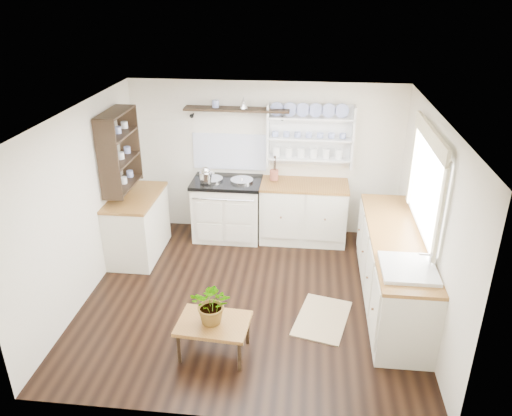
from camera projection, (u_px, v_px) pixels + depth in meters
The scene contains 19 objects.
floor at pixel (250, 296), 6.20m from camera, with size 4.00×3.80×0.01m, color black.
wall_back at pixel (265, 159), 7.44m from camera, with size 4.00×0.02×2.30m, color beige.
wall_right at pixel (429, 221), 5.52m from camera, with size 0.02×3.80×2.30m, color beige.
wall_left at pixel (83, 205), 5.92m from camera, with size 0.02×3.80×2.30m, color beige.
ceiling at pixel (249, 114), 5.24m from camera, with size 4.00×3.80×0.01m, color white.
window at pixel (427, 181), 5.49m from camera, with size 0.08×1.55×1.22m.
aga_cooker at pixel (227, 208), 7.48m from camera, with size 1.02×0.71×0.94m.
back_cabinets at pixel (303, 211), 7.39m from camera, with size 1.27×0.63×0.90m.
right_cabinets at pixel (393, 268), 5.93m from camera, with size 0.62×2.43×0.90m.
belfast_sink at pixel (407, 278), 5.11m from camera, with size 0.55×0.60×0.45m.
left_cabinets at pixel (138, 225), 6.99m from camera, with size 0.62×1.13×0.90m.
plate_rack at pixel (310, 135), 7.17m from camera, with size 1.20×0.22×0.90m.
high_shelf at pixel (237, 110), 7.05m from camera, with size 1.50×0.29×0.16m.
left_shelving at pixel (119, 150), 6.55m from camera, with size 0.28×0.80×1.05m, color black.
kettle at pixel (206, 174), 7.16m from camera, with size 0.18×0.18×0.22m, color silver, non-canonical shape.
utensil_crock at pixel (274, 175), 7.29m from camera, with size 0.13×0.13×0.15m, color brown.
center_table at pixel (214, 326), 5.12m from camera, with size 0.76×0.57×0.40m.
potted_plant at pixel (213, 304), 5.01m from camera, with size 0.41×0.36×0.46m, color #3F7233.
floor_rug at pixel (322, 318), 5.79m from camera, with size 0.55×0.85×0.02m, color #998859.
Camera 1 is at (0.64, -5.14, 3.59)m, focal length 35.00 mm.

